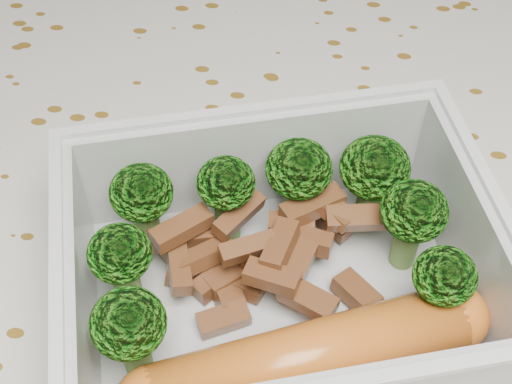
# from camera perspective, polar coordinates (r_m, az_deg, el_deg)

# --- Properties ---
(dining_table) EXTENTS (1.40, 0.90, 0.75)m
(dining_table) POSITION_cam_1_polar(r_m,az_deg,el_deg) (0.46, -0.27, -9.93)
(dining_table) COLOR brown
(dining_table) RESTS_ON ground
(tablecloth) EXTENTS (1.46, 0.96, 0.19)m
(tablecloth) POSITION_cam_1_polar(r_m,az_deg,el_deg) (0.42, -0.29, -6.47)
(tablecloth) COLOR silver
(tablecloth) RESTS_ON dining_table
(lunch_container) EXTENTS (0.24, 0.21, 0.07)m
(lunch_container) POSITION_cam_1_polar(r_m,az_deg,el_deg) (0.34, 2.02, -7.27)
(lunch_container) COLOR silver
(lunch_container) RESTS_ON tablecloth
(broccoli_florets) EXTENTS (0.18, 0.14, 0.06)m
(broccoli_florets) POSITION_cam_1_polar(r_m,az_deg,el_deg) (0.34, 1.58, -2.30)
(broccoli_florets) COLOR #608C3F
(broccoli_florets) RESTS_ON lunch_container
(meat_pile) EXTENTS (0.12, 0.09, 0.03)m
(meat_pile) POSITION_cam_1_polar(r_m,az_deg,el_deg) (0.36, -0.23, -4.83)
(meat_pile) COLOR brown
(meat_pile) RESTS_ON lunch_container
(sausage) EXTENTS (0.16, 0.09, 0.03)m
(sausage) POSITION_cam_1_polar(r_m,az_deg,el_deg) (0.32, 4.28, -13.11)
(sausage) COLOR #C6631D
(sausage) RESTS_ON lunch_container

